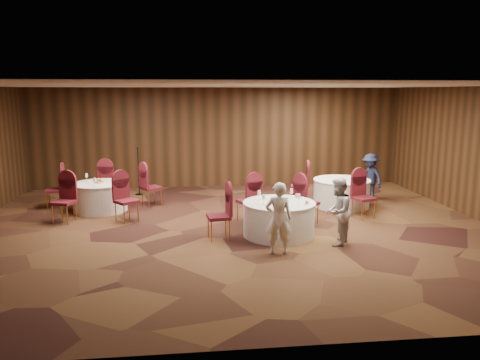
{
  "coord_description": "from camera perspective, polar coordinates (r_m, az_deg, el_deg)",
  "views": [
    {
      "loc": [
        -0.96,
        -10.14,
        3.08
      ],
      "look_at": [
        0.2,
        0.2,
        1.1
      ],
      "focal_mm": 35.0,
      "sensor_mm": 36.0,
      "label": 1
    }
  ],
  "objects": [
    {
      "name": "ground",
      "position": [
        10.64,
        -0.96,
        -6.05
      ],
      "size": [
        12.0,
        12.0,
        0.0
      ],
      "primitive_type": "plane",
      "color": "black",
      "rests_on": "ground"
    },
    {
      "name": "room_shell",
      "position": [
        10.25,
        -0.99,
        4.52
      ],
      "size": [
        12.0,
        12.0,
        12.0
      ],
      "color": "silver",
      "rests_on": "ground"
    },
    {
      "name": "table_main",
      "position": [
        10.16,
        4.77,
        -4.71
      ],
      "size": [
        1.56,
        1.56,
        0.74
      ],
      "color": "silver",
      "rests_on": "ground"
    },
    {
      "name": "table_left",
      "position": [
        12.73,
        -16.69,
        -1.96
      ],
      "size": [
        1.4,
        1.4,
        0.74
      ],
      "color": "silver",
      "rests_on": "ground"
    },
    {
      "name": "table_right",
      "position": [
        12.97,
        12.26,
        -1.52
      ],
      "size": [
        1.53,
        1.53,
        0.74
      ],
      "color": "silver",
      "rests_on": "ground"
    },
    {
      "name": "chairs_main",
      "position": [
        10.71,
        2.38,
        -3.18
      ],
      "size": [
        2.8,
        1.97,
        1.0
      ],
      "color": "#420E0D",
      "rests_on": "ground"
    },
    {
      "name": "chairs_left",
      "position": [
        12.72,
        -16.52,
        -1.39
      ],
      "size": [
        3.19,
        3.08,
        1.0
      ],
      "color": "#420E0D",
      "rests_on": "ground"
    },
    {
      "name": "chairs_right",
      "position": [
        12.42,
        10.88,
        -1.42
      ],
      "size": [
        1.87,
        2.21,
        1.0
      ],
      "color": "#420E0D",
      "rests_on": "ground"
    },
    {
      "name": "tabletop_main",
      "position": [
        9.99,
        5.71,
        -2.22
      ],
      "size": [
        1.05,
        1.09,
        0.22
      ],
      "color": "silver",
      "rests_on": "table_main"
    },
    {
      "name": "tabletop_left",
      "position": [
        12.64,
        -16.77,
        0.01
      ],
      "size": [
        0.9,
        0.79,
        0.22
      ],
      "color": "silver",
      "rests_on": "table_left"
    },
    {
      "name": "tabletop_right",
      "position": [
        12.73,
        13.72,
        0.59
      ],
      "size": [
        0.08,
        0.08,
        0.22
      ],
      "color": "silver",
      "rests_on": "table_right"
    },
    {
      "name": "mic_stand",
      "position": [
        14.43,
        -12.23,
        -0.15
      ],
      "size": [
        0.24,
        0.24,
        1.44
      ],
      "color": "black",
      "rests_on": "ground"
    },
    {
      "name": "woman_a",
      "position": [
        8.93,
        4.72,
        -4.69
      ],
      "size": [
        0.54,
        0.38,
        1.41
      ],
      "primitive_type": "imported",
      "rotation": [
        0.0,
        0.0,
        3.05
      ],
      "color": "silver",
      "rests_on": "ground"
    },
    {
      "name": "woman_b",
      "position": [
        9.65,
        11.83,
        -3.79
      ],
      "size": [
        0.8,
        0.85,
        1.38
      ],
      "primitive_type": "imported",
      "rotation": [
        0.0,
        0.0,
        4.16
      ],
      "color": "#BABAC0",
      "rests_on": "ground"
    },
    {
      "name": "man_c",
      "position": [
        13.89,
        15.58,
        0.37
      ],
      "size": [
        0.78,
        0.98,
        1.33
      ],
      "primitive_type": "imported",
      "rotation": [
        0.0,
        0.0,
        5.1
      ],
      "color": "#151931",
      "rests_on": "ground"
    }
  ]
}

